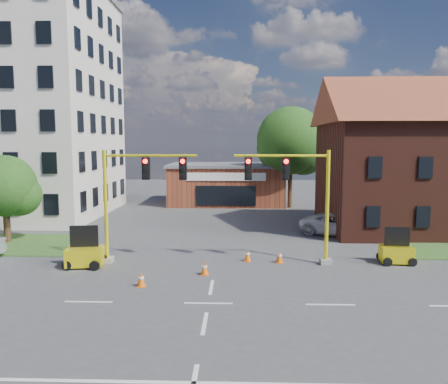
# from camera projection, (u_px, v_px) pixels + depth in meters

# --- Properties ---
(ground) EXTENTS (120.00, 120.00, 0.00)m
(ground) POSITION_uv_depth(u_px,v_px,m) (208.00, 303.00, 17.98)
(ground) COLOR #3F3F41
(ground) RESTS_ON ground
(lane_markings) EXTENTS (60.00, 36.00, 0.01)m
(lane_markings) POSITION_uv_depth(u_px,v_px,m) (202.00, 335.00, 15.00)
(lane_markings) COLOR silver
(lane_markings) RESTS_ON ground
(office_block) EXTENTS (18.40, 15.40, 20.60)m
(office_block) POSITION_uv_depth(u_px,v_px,m) (2.00, 101.00, 39.20)
(office_block) COLOR silver
(office_block) RESTS_ON ground
(brick_shop) EXTENTS (12.40, 8.40, 4.30)m
(brick_shop) POSITION_uv_depth(u_px,v_px,m) (227.00, 183.00, 47.51)
(brick_shop) COLOR maroon
(brick_shop) RESTS_ON ground
(tree_large) EXTENTS (7.19, 6.85, 10.21)m
(tree_large) POSITION_uv_depth(u_px,v_px,m) (294.00, 144.00, 43.92)
(tree_large) COLOR #3D2216
(tree_large) RESTS_ON ground
(tree_nw_front) EXTENTS (4.22, 4.02, 5.79)m
(tree_nw_front) POSITION_uv_depth(u_px,v_px,m) (9.00, 188.00, 28.51)
(tree_nw_front) COLOR #3D2216
(tree_nw_front) RESTS_ON ground
(signal_mast_west) EXTENTS (5.30, 0.60, 6.20)m
(signal_mast_west) POSITION_uv_depth(u_px,v_px,m) (135.00, 192.00, 23.63)
(signal_mast_west) COLOR gray
(signal_mast_west) RESTS_ON ground
(signal_mast_east) EXTENTS (5.30, 0.60, 6.20)m
(signal_mast_east) POSITION_uv_depth(u_px,v_px,m) (297.00, 193.00, 23.36)
(signal_mast_east) COLOR gray
(signal_mast_east) RESTS_ON ground
(trailer_west) EXTENTS (2.05, 1.53, 2.14)m
(trailer_west) POSITION_uv_depth(u_px,v_px,m) (85.00, 255.00, 23.18)
(trailer_west) COLOR yellow
(trailer_west) RESTS_ON ground
(trailer_east) EXTENTS (1.78, 1.27, 1.93)m
(trailer_east) POSITION_uv_depth(u_px,v_px,m) (396.00, 253.00, 23.87)
(trailer_east) COLOR yellow
(trailer_east) RESTS_ON ground
(cone_a) EXTENTS (0.40, 0.40, 0.70)m
(cone_a) POSITION_uv_depth(u_px,v_px,m) (141.00, 279.00, 20.03)
(cone_a) COLOR #E75B0C
(cone_a) RESTS_ON ground
(cone_b) EXTENTS (0.40, 0.40, 0.70)m
(cone_b) POSITION_uv_depth(u_px,v_px,m) (248.00, 255.00, 24.31)
(cone_b) COLOR #E75B0C
(cone_b) RESTS_ON ground
(cone_c) EXTENTS (0.40, 0.40, 0.70)m
(cone_c) POSITION_uv_depth(u_px,v_px,m) (205.00, 268.00, 21.81)
(cone_c) COLOR #E75B0C
(cone_c) RESTS_ON ground
(cone_d) EXTENTS (0.40, 0.40, 0.70)m
(cone_d) POSITION_uv_depth(u_px,v_px,m) (280.00, 257.00, 24.00)
(cone_d) COLOR #E75B0C
(cone_d) RESTS_ON ground
(pickup_white) EXTENTS (6.08, 4.59, 1.53)m
(pickup_white) POSITION_uv_depth(u_px,v_px,m) (340.00, 225.00, 31.09)
(pickup_white) COLOR silver
(pickup_white) RESTS_ON ground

